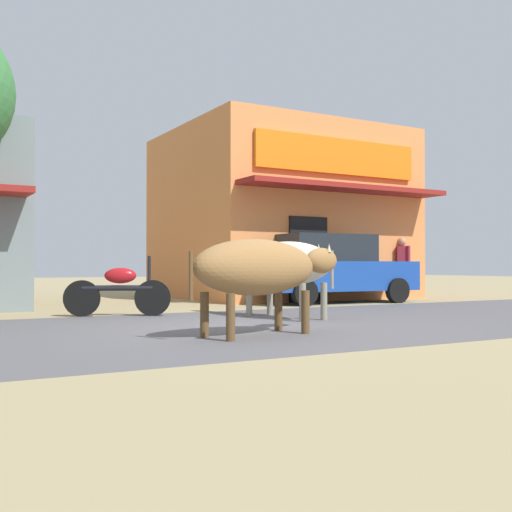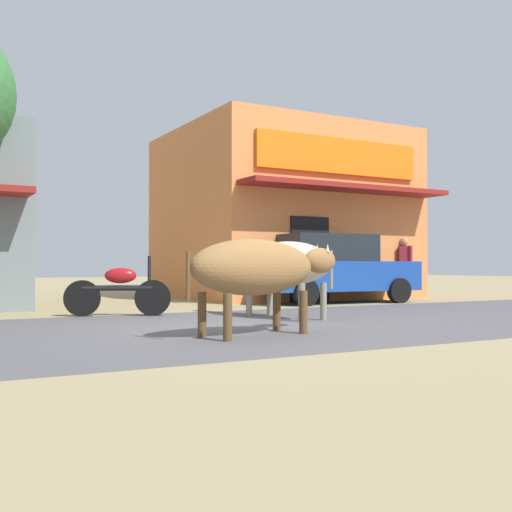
{
  "view_description": "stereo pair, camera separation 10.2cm",
  "coord_description": "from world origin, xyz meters",
  "views": [
    {
      "loc": [
        -4.3,
        -8.13,
        0.9
      ],
      "look_at": [
        1.35,
        1.73,
        1.07
      ],
      "focal_mm": 44.03,
      "sensor_mm": 36.0,
      "label": 1
    },
    {
      "loc": [
        -4.21,
        -8.18,
        0.9
      ],
      "look_at": [
        1.35,
        1.73,
        1.07
      ],
      "focal_mm": 44.03,
      "sensor_mm": 36.0,
      "label": 2
    }
  ],
  "objects": [
    {
      "name": "storefront_right_club",
      "position": [
        5.35,
        7.37,
        2.35
      ],
      "size": [
        6.07,
        6.49,
        4.69
      ],
      "color": "#E18244",
      "rests_on": "ground"
    },
    {
      "name": "parked_hatchback_car",
      "position": [
        4.79,
        4.15,
        0.84
      ],
      "size": [
        4.07,
        2.01,
        1.64
      ],
      "color": "#1A439D",
      "rests_on": "ground"
    },
    {
      "name": "ground",
      "position": [
        0.0,
        0.0,
        0.0
      ],
      "size": [
        80.0,
        80.0,
        0.0
      ],
      "primitive_type": "plane",
      "color": "tan"
    },
    {
      "name": "pedestrian_by_shop",
      "position": [
        7.47,
        4.54,
        0.97
      ],
      "size": [
        0.46,
        0.61,
        1.65
      ],
      "color": "#3F3F47",
      "rests_on": "ground"
    },
    {
      "name": "cow_far_dark",
      "position": [
        1.46,
        1.0,
        0.93
      ],
      "size": [
        1.0,
        2.74,
        1.31
      ],
      "color": "beige",
      "rests_on": "ground"
    },
    {
      "name": "cow_near_brown",
      "position": [
        -0.23,
        -1.13,
        0.87
      ],
      "size": [
        2.53,
        1.11,
        1.24
      ],
      "color": "olive",
      "rests_on": "ground"
    },
    {
      "name": "asphalt_road",
      "position": [
        0.0,
        0.0,
        0.0
      ],
      "size": [
        72.0,
        5.9,
        0.0
      ],
      "primitive_type": "cube",
      "color": "#58565A",
      "rests_on": "ground"
    },
    {
      "name": "parked_motorcycle",
      "position": [
        -0.88,
        2.74,
        0.48
      ],
      "size": [
        1.75,
        0.82,
        1.07
      ],
      "color": "black",
      "rests_on": "ground"
    }
  ]
}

